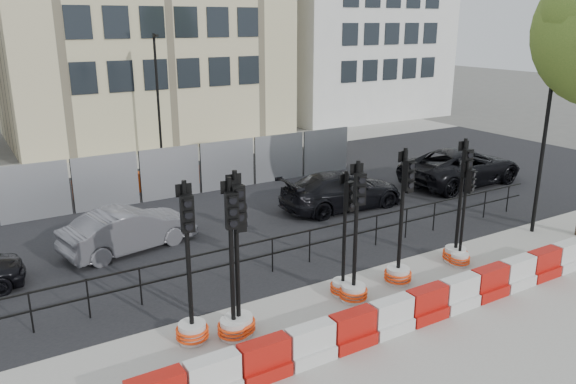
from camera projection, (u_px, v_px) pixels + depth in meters
ground at (334, 279)px, 14.83m from camera, size 120.00×120.00×0.00m
sidewalk_near at (414, 330)px, 12.37m from camera, size 40.00×6.00×0.02m
road at (222, 207)px, 20.54m from camera, size 40.00×14.00×0.03m
sidewalk_far at (146, 158)px, 27.90m from camera, size 40.00×4.00×0.02m
kerb_railing at (310, 240)px, 15.61m from camera, size 18.00×0.04×1.00m
heras_fencing at (182, 174)px, 22.31m from camera, size 14.33×1.72×2.00m
lamp_post_far at (158, 95)px, 26.38m from camera, size 0.12×0.56×6.00m
lamp_post_near at (546, 134)px, 17.19m from camera, size 0.12×0.56×6.00m
barrier_row at (409, 311)px, 12.43m from camera, size 12.55×0.50×0.80m
traffic_signal_a at (191, 311)px, 11.71m from camera, size 0.70×0.70×3.56m
traffic_signal_b at (234, 302)px, 11.82m from camera, size 0.71×0.71×3.59m
traffic_signal_c at (239, 303)px, 11.98m from camera, size 0.73×0.73×3.68m
traffic_signal_d at (344, 267)px, 13.76m from camera, size 0.63×0.63×3.19m
traffic_signal_e at (354, 274)px, 13.44m from camera, size 0.69×0.69×3.52m
traffic_signal_f at (400, 253)px, 14.34m from camera, size 0.71×0.71×3.60m
traffic_signal_g at (461, 245)px, 15.48m from camera, size 0.59×0.59×3.00m
traffic_signal_h at (457, 238)px, 15.67m from camera, size 0.70×0.70×3.56m
car_b at (129, 230)px, 16.51m from camera, size 2.90×4.45×1.29m
car_c at (342, 191)px, 20.21m from camera, size 2.32×4.83×1.35m
car_d at (462, 167)px, 23.23m from camera, size 2.86×5.63×1.52m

